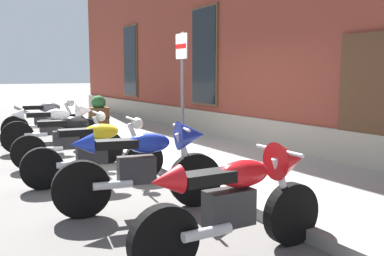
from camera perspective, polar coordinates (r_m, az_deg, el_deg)
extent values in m
plane|color=#565451|center=(7.70, -6.82, -5.17)|extent=(140.00, 140.00, 0.00)
cube|color=gray|center=(8.36, 2.33, -3.66)|extent=(30.75, 2.90, 0.14)
cube|color=gray|center=(9.14, 9.80, -1.04)|extent=(24.75, 0.10, 0.70)
cube|color=#513823|center=(15.49, -8.18, 8.82)|extent=(1.22, 0.06, 2.52)
cube|color=black|center=(15.48, -8.29, 8.82)|extent=(1.10, 0.03, 2.40)
cube|color=#513823|center=(11.07, 1.69, 9.56)|extent=(1.22, 0.06, 2.52)
cube|color=black|center=(11.06, 1.56, 9.57)|extent=(1.10, 0.03, 2.40)
cube|color=#472B19|center=(7.36, 22.51, 2.81)|extent=(1.10, 0.08, 2.30)
cylinder|color=black|center=(11.22, -15.30, 0.20)|extent=(0.23, 0.66, 0.65)
cylinder|color=black|center=(11.19, -22.55, -0.12)|extent=(0.23, 0.66, 0.65)
cylinder|color=silver|center=(11.18, -15.85, 1.57)|extent=(0.12, 0.33, 0.68)
cube|color=#28282B|center=(11.16, -19.21, 0.94)|extent=(0.29, 0.47, 0.32)
ellipsoid|color=slate|center=(11.14, -18.51, 2.61)|extent=(0.35, 0.56, 0.24)
cube|color=black|center=(11.13, -20.47, 2.58)|extent=(0.30, 0.51, 0.10)
cylinder|color=silver|center=(11.15, -16.33, 3.58)|extent=(0.62, 0.14, 0.04)
cylinder|color=silver|center=(11.05, -20.72, 0.14)|extent=(0.17, 0.46, 0.09)
sphere|color=silver|center=(11.16, -15.91, 3.23)|extent=(0.18, 0.18, 0.18)
cylinder|color=black|center=(9.68, -13.84, -0.76)|extent=(0.22, 0.69, 0.68)
cylinder|color=black|center=(9.59, -22.27, -1.17)|extent=(0.22, 0.69, 0.68)
cylinder|color=silver|center=(9.63, -14.48, 0.68)|extent=(0.11, 0.32, 0.63)
cube|color=#28282B|center=(9.58, -18.38, 0.09)|extent=(0.28, 0.47, 0.32)
ellipsoid|color=silver|center=(9.56, -17.54, 1.73)|extent=(0.33, 0.55, 0.24)
cube|color=black|center=(9.54, -19.82, 1.69)|extent=(0.29, 0.51, 0.10)
cylinder|color=silver|center=(9.59, -15.02, 2.85)|extent=(0.62, 0.13, 0.04)
cylinder|color=silver|center=(9.47, -20.11, -0.86)|extent=(0.16, 0.46, 0.09)
cone|color=silver|center=(9.62, -14.23, 2.29)|extent=(0.41, 0.39, 0.36)
cone|color=silver|center=(9.53, -22.29, 1.69)|extent=(0.28, 0.29, 0.24)
cylinder|color=black|center=(8.06, -11.28, -2.52)|extent=(0.19, 0.61, 0.60)
cylinder|color=black|center=(7.88, -20.96, -3.08)|extent=(0.19, 0.61, 0.60)
cylinder|color=silver|center=(8.00, -12.03, -0.71)|extent=(0.11, 0.32, 0.65)
cube|color=#28282B|center=(7.91, -16.47, -1.54)|extent=(0.27, 0.46, 0.32)
ellipsoid|color=black|center=(7.89, -15.47, 0.63)|extent=(0.32, 0.55, 0.24)
cube|color=black|center=(7.84, -18.22, 0.57)|extent=(0.27, 0.50, 0.10)
cylinder|color=silver|center=(7.94, -12.67, 1.99)|extent=(0.62, 0.11, 0.04)
cylinder|color=silver|center=(7.78, -18.52, -2.73)|extent=(0.14, 0.46, 0.09)
sphere|color=silver|center=(7.96, -12.09, 1.52)|extent=(0.18, 0.18, 0.18)
cylinder|color=black|center=(6.77, -6.44, -4.27)|extent=(0.19, 0.62, 0.61)
cylinder|color=black|center=(6.49, -19.38, -5.12)|extent=(0.19, 0.62, 0.61)
cylinder|color=silver|center=(6.69, -7.29, -2.08)|extent=(0.11, 0.33, 0.66)
cube|color=#28282B|center=(6.54, -13.25, -3.20)|extent=(0.27, 0.46, 0.32)
ellipsoid|color=gold|center=(6.52, -12.03, -0.49)|extent=(0.32, 0.55, 0.24)
cube|color=black|center=(6.46, -15.33, -0.57)|extent=(0.27, 0.50, 0.10)
cylinder|color=silver|center=(6.62, -8.01, 1.19)|extent=(0.62, 0.11, 0.04)
cylinder|color=silver|center=(6.41, -15.66, -4.69)|extent=(0.14, 0.46, 0.09)
sphere|color=silver|center=(6.65, -7.34, 0.62)|extent=(0.18, 0.18, 0.18)
cylinder|color=black|center=(5.37, 0.42, -6.91)|extent=(0.25, 0.68, 0.67)
cylinder|color=black|center=(5.10, -14.54, -7.92)|extent=(0.25, 0.68, 0.67)
cylinder|color=silver|center=(5.28, -0.60, -4.13)|extent=(0.13, 0.33, 0.67)
cube|color=#28282B|center=(5.14, -7.43, -5.56)|extent=(0.30, 0.47, 0.32)
ellipsoid|color=#192D9E|center=(5.11, -5.84, -2.02)|extent=(0.36, 0.56, 0.24)
cube|color=black|center=(5.04, -10.05, -2.11)|extent=(0.31, 0.51, 0.10)
cylinder|color=silver|center=(5.19, -1.45, 0.06)|extent=(0.62, 0.16, 0.04)
cylinder|color=silver|center=(5.00, -10.52, -7.50)|extent=(0.18, 0.46, 0.09)
cone|color=#192D9E|center=(5.25, -0.09, -0.97)|extent=(0.42, 0.40, 0.36)
cone|color=#192D9E|center=(4.99, -14.50, -2.09)|extent=(0.29, 0.30, 0.24)
cylinder|color=black|center=(4.31, 13.12, -11.09)|extent=(0.12, 0.61, 0.61)
cylinder|color=black|center=(3.57, -3.78, -14.89)|extent=(0.12, 0.61, 0.61)
cylinder|color=silver|center=(4.17, 12.21, -7.98)|extent=(0.07, 0.32, 0.65)
cube|color=#28282B|center=(3.81, 4.96, -10.54)|extent=(0.22, 0.44, 0.32)
ellipsoid|color=red|center=(3.82, 6.86, -6.06)|extent=(0.26, 0.52, 0.24)
cube|color=black|center=(3.61, 2.00, -6.64)|extent=(0.22, 0.48, 0.10)
cylinder|color=silver|center=(4.04, 11.52, -2.96)|extent=(0.62, 0.04, 0.04)
cylinder|color=silver|center=(3.60, 2.04, -13.78)|extent=(0.09, 0.45, 0.09)
cone|color=red|center=(4.14, 12.83, -4.15)|extent=(0.36, 0.34, 0.36)
cone|color=red|center=(3.42, -3.54, -7.08)|extent=(0.24, 0.26, 0.24)
cylinder|color=#4C4C51|center=(7.66, -1.28, 4.33)|extent=(0.06, 0.06, 2.25)
cube|color=white|center=(7.66, -1.43, 10.86)|extent=(0.36, 0.03, 0.44)
cube|color=red|center=(7.65, -1.53, 10.86)|extent=(0.36, 0.01, 0.08)
cylinder|color=brown|center=(12.37, -12.32, 1.38)|extent=(0.59, 0.59, 0.57)
cylinder|color=black|center=(12.37, -12.32, 1.38)|extent=(0.62, 0.62, 0.04)
sphere|color=#28602D|center=(12.33, -12.37, 3.34)|extent=(0.40, 0.40, 0.40)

